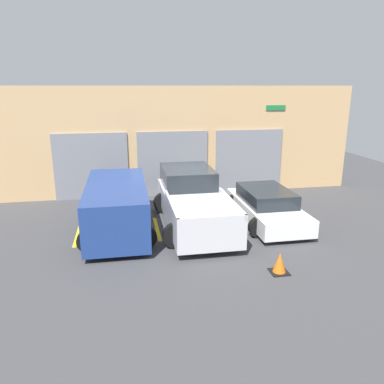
% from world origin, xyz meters
% --- Properties ---
extents(ground_plane, '(28.00, 28.00, 0.00)m').
position_xyz_m(ground_plane, '(0.00, 0.00, 0.00)').
color(ground_plane, '#3D3D3F').
extents(shophouse_building, '(16.18, 0.68, 4.72)m').
position_xyz_m(shophouse_building, '(-0.01, 3.29, 2.32)').
color(shophouse_building, tan).
rests_on(shophouse_building, ground).
extents(pickup_truck, '(2.55, 5.35, 1.76)m').
position_xyz_m(pickup_truck, '(0.00, -0.79, 0.83)').
color(pickup_truck, silver).
rests_on(pickup_truck, ground).
extents(sedan_white, '(2.20, 4.25, 1.19)m').
position_xyz_m(sedan_white, '(2.61, -1.08, 0.57)').
color(sedan_white, white).
rests_on(sedan_white, ground).
extents(sedan_side, '(2.34, 4.75, 1.63)m').
position_xyz_m(sedan_side, '(-2.61, -1.11, 0.89)').
color(sedan_side, navy).
rests_on(sedan_side, ground).
extents(parking_stripe_far_left, '(0.12, 2.20, 0.01)m').
position_xyz_m(parking_stripe_far_left, '(-3.92, -1.11, 0.00)').
color(parking_stripe_far_left, gold).
rests_on(parking_stripe_far_left, ground).
extents(parking_stripe_left, '(0.12, 2.20, 0.01)m').
position_xyz_m(parking_stripe_left, '(-1.31, -1.11, 0.00)').
color(parking_stripe_left, gold).
rests_on(parking_stripe_left, ground).
extents(parking_stripe_centre, '(0.12, 2.20, 0.01)m').
position_xyz_m(parking_stripe_centre, '(1.31, -1.11, 0.00)').
color(parking_stripe_centre, gold).
rests_on(parking_stripe_centre, ground).
extents(parking_stripe_right, '(0.12, 2.20, 0.01)m').
position_xyz_m(parking_stripe_right, '(3.92, -1.11, 0.00)').
color(parking_stripe_right, gold).
rests_on(parking_stripe_right, ground).
extents(traffic_cone, '(0.47, 0.47, 0.55)m').
position_xyz_m(traffic_cone, '(1.55, -4.81, 0.25)').
color(traffic_cone, black).
rests_on(traffic_cone, ground).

